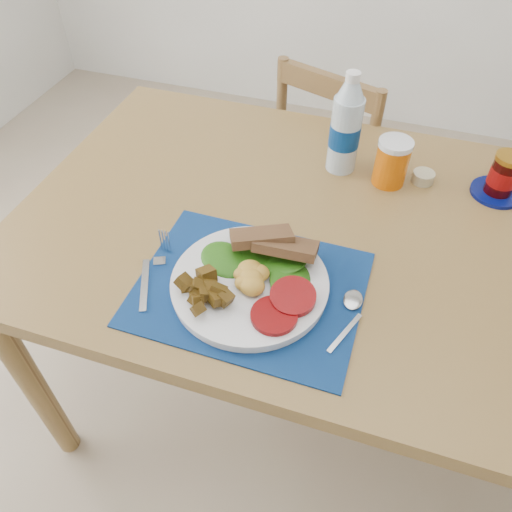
{
  "coord_description": "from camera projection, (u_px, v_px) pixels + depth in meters",
  "views": [
    {
      "loc": [
        0.1,
        -0.63,
        1.51
      ],
      "look_at": [
        -0.1,
        0.01,
        0.8
      ],
      "focal_mm": 35.0,
      "sensor_mm": 36.0,
      "label": 1
    }
  ],
  "objects": [
    {
      "name": "placemat",
      "position": [
        250.0,
        288.0,
        0.98
      ],
      "size": [
        0.44,
        0.35,
        0.0
      ],
      "primitive_type": "cube",
      "rotation": [
        0.0,
        0.0,
        -0.01
      ],
      "color": "#040D32",
      "rests_on": "table"
    },
    {
      "name": "breakfast_plate",
      "position": [
        246.0,
        281.0,
        0.97
      ],
      "size": [
        0.3,
        0.3,
        0.07
      ],
      "rotation": [
        0.0,
        0.0,
        0.3
      ],
      "color": "silver",
      "rests_on": "placemat"
    },
    {
      "name": "fork",
      "position": [
        154.0,
        269.0,
        1.01
      ],
      "size": [
        0.07,
        0.19,
        0.0
      ],
      "rotation": [
        0.0,
        0.0,
        0.41
      ],
      "color": "#B2B5BA",
      "rests_on": "placemat"
    },
    {
      "name": "chair_far",
      "position": [
        335.0,
        152.0,
        1.69
      ],
      "size": [
        0.48,
        0.47,
        1.03
      ],
      "rotation": [
        0.0,
        0.0,
        2.8
      ],
      "color": "#53371E",
      "rests_on": "ground"
    },
    {
      "name": "jam_on_saucer",
      "position": [
        503.0,
        178.0,
        1.16
      ],
      "size": [
        0.12,
        0.12,
        0.11
      ],
      "color": "#050F5A",
      "rests_on": "table"
    },
    {
      "name": "ramekin",
      "position": [
        423.0,
        177.0,
        1.21
      ],
      "size": [
        0.05,
        0.05,
        0.03
      ],
      "primitive_type": "cylinder",
      "color": "tan",
      "rests_on": "table"
    },
    {
      "name": "juice_glass",
      "position": [
        391.0,
        163.0,
        1.18
      ],
      "size": [
        0.08,
        0.08,
        0.11
      ],
      "primitive_type": "cylinder",
      "color": "#C55505",
      "rests_on": "table"
    },
    {
      "name": "table",
      "position": [
        323.0,
        252.0,
        1.17
      ],
      "size": [
        1.4,
        0.9,
        0.75
      ],
      "color": "brown",
      "rests_on": "ground"
    },
    {
      "name": "water_bottle",
      "position": [
        345.0,
        129.0,
        1.18
      ],
      "size": [
        0.07,
        0.07,
        0.25
      ],
      "color": "#ADBFCC",
      "rests_on": "table"
    },
    {
      "name": "ground",
      "position": [
        287.0,
        449.0,
        1.52
      ],
      "size": [
        4.0,
        4.0,
        0.0
      ],
      "primitive_type": "plane",
      "color": "gray",
      "rests_on": "ground"
    },
    {
      "name": "spoon",
      "position": [
        350.0,
        311.0,
        0.94
      ],
      "size": [
        0.05,
        0.16,
        0.0
      ],
      "rotation": [
        0.0,
        0.0,
        -0.38
      ],
      "color": "#B2B5BA",
      "rests_on": "placemat"
    }
  ]
}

